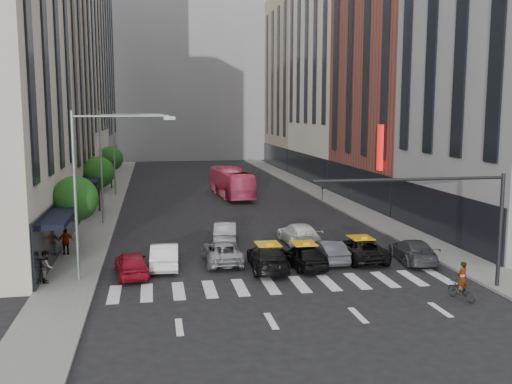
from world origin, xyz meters
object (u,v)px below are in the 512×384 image
car_white_front (165,255)px  pedestrian_near (46,266)px  taxi_left (268,257)px  pedestrian_far (66,242)px  streetlamp_mid (113,152)px  streetlamp_far (123,142)px  streetlamp_near (93,173)px  bus (231,183)px  car_red (131,264)px  motorcycle (461,291)px  taxi_center (304,256)px

car_white_front → pedestrian_near: 6.64m
taxi_left → pedestrian_far: size_ratio=3.05×
streetlamp_mid → pedestrian_near: bearing=-99.0°
streetlamp_far → pedestrian_near: streetlamp_far is taller
streetlamp_near → taxi_left: (9.54, 0.64, -5.16)m
bus → streetlamp_far: bearing=-18.1°
bus → pedestrian_near: bus is taller
car_red → bus: size_ratio=0.37×
car_white_front → motorcycle: (14.07, -8.46, -0.29)m
streetlamp_near → bus: 31.83m
streetlamp_far → taxi_left: streetlamp_far is taller
car_red → car_white_front: car_white_front is taller
streetlamp_far → taxi_left: (9.54, -31.36, -5.16)m
car_red → pedestrian_near: 4.46m
streetlamp_near → streetlamp_far: (0.00, 32.00, 0.00)m
pedestrian_near → pedestrian_far: 5.93m
car_red → pedestrian_far: 6.54m
bus → pedestrian_far: bearing=54.5°
taxi_left → car_red: bearing=3.2°
streetlamp_near → streetlamp_far: 32.00m
taxi_center → bus: 28.78m
streetlamp_far → car_red: 31.78m
streetlamp_far → taxi_center: bearing=-69.6°
car_white_front → taxi_center: (8.02, -1.46, -0.02)m
car_red → taxi_center: taxi_center is taller
streetlamp_far → car_white_front: bearing=-83.0°
car_red → car_white_front: size_ratio=0.92×
streetlamp_near → streetlamp_mid: (0.00, 16.00, 0.00)m
motorcycle → pedestrian_near: pedestrian_near is taller
motorcycle → pedestrian_far: 23.49m
streetlamp_near → taxi_left: 10.87m
streetlamp_far → taxi_left: 33.18m
pedestrian_far → car_white_front: bearing=141.5°
car_red → car_white_front: 2.33m
car_white_front → taxi_center: size_ratio=1.07×
pedestrian_far → car_red: bearing=122.3°
streetlamp_near → pedestrian_far: bearing=112.7°
streetlamp_mid → streetlamp_far: same height
car_red → pedestrian_far: size_ratio=2.45×
pedestrian_near → pedestrian_far: (0.16, 5.92, -0.01)m
streetlamp_mid → bus: 18.12m
streetlamp_mid → pedestrian_near: streetlamp_mid is taller
pedestrian_near → motorcycle: bearing=-116.5°
streetlamp_mid → pedestrian_far: 11.64m
car_red → pedestrian_near: size_ratio=2.43×
taxi_center → pedestrian_near: bearing=-4.2°
streetlamp_mid → taxi_center: 19.99m
car_white_front → bus: size_ratio=0.41×
streetlamp_mid → motorcycle: size_ratio=5.22×
car_red → motorcycle: size_ratio=2.39×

